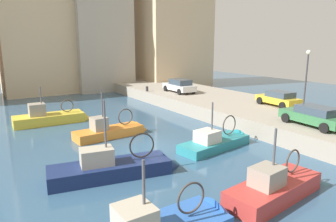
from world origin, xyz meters
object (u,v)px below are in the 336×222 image
object	(u,v)px
fishing_boat_navy	(117,173)
fishing_boat_red	(277,194)
fishing_boat_orange	(113,134)
fishing_boat_yellow	(54,122)
parked_car_yellow	(279,98)
parked_car_white	(180,86)
parked_car_green	(315,116)
mooring_bollard_mid	(147,89)
fishing_boat_teal	(218,145)
quay_streetlamp	(307,70)

from	to	relation	value
fishing_boat_navy	fishing_boat_red	bearing A→B (deg)	-48.77
fishing_boat_orange	fishing_boat_yellow	size ratio (longest dim) A/B	0.91
parked_car_yellow	parked_car_white	world-z (taller)	parked_car_white
fishing_boat_orange	fishing_boat_navy	bearing A→B (deg)	-111.17
parked_car_green	fishing_boat_orange	bearing A→B (deg)	140.47
fishing_boat_red	fishing_boat_navy	size ratio (longest dim) A/B	0.85
fishing_boat_navy	parked_car_green	world-z (taller)	fishing_boat_navy
parked_car_yellow	parked_car_green	distance (m)	6.62
fishing_boat_yellow	parked_car_yellow	xyz separation A→B (m)	(16.85, -9.25, 1.76)
parked_car_green	mooring_bollard_mid	bearing A→B (deg)	96.28
fishing_boat_teal	quay_streetlamp	world-z (taller)	quay_streetlamp
fishing_boat_yellow	parked_car_green	distance (m)	20.04
fishing_boat_orange	fishing_boat_teal	bearing A→B (deg)	-50.93
fishing_boat_orange	fishing_boat_red	xyz separation A→B (m)	(2.53, -12.28, -0.00)
mooring_bollard_mid	quay_streetlamp	bearing A→B (deg)	-70.35
parked_car_green	parked_car_white	size ratio (longest dim) A/B	1.02
fishing_boat_navy	parked_car_yellow	size ratio (longest dim) A/B	1.76
parked_car_white	mooring_bollard_mid	bearing A→B (deg)	135.15
quay_streetlamp	mooring_bollard_mid	bearing A→B (deg)	109.65
fishing_boat_teal	fishing_boat_red	world-z (taller)	fishing_boat_red
parked_car_green	fishing_boat_yellow	bearing A→B (deg)	131.91
parked_car_green	quay_streetlamp	size ratio (longest dim) A/B	0.93
fishing_boat_yellow	parked_car_white	xyz separation A→B (m)	(13.88, 1.55, 1.83)
parked_car_white	quay_streetlamp	size ratio (longest dim) A/B	0.91
quay_streetlamp	parked_car_green	bearing A→B (deg)	-137.93
fishing_boat_navy	parked_car_yellow	bearing A→B (deg)	11.61
fishing_boat_teal	fishing_boat_navy	xyz separation A→B (m)	(-7.31, -0.62, -0.00)
fishing_boat_teal	parked_car_white	world-z (taller)	fishing_boat_teal
fishing_boat_navy	parked_car_white	size ratio (longest dim) A/B	1.59
fishing_boat_teal	fishing_boat_navy	world-z (taller)	fishing_boat_navy
parked_car_yellow	fishing_boat_orange	bearing A→B (deg)	167.56
parked_car_white	mooring_bollard_mid	xyz separation A→B (m)	(-2.64, 2.63, -0.47)
parked_car_yellow	fishing_boat_red	bearing A→B (deg)	-141.52
parked_car_yellow	mooring_bollard_mid	distance (m)	14.56
quay_streetlamp	fishing_boat_red	bearing A→B (deg)	-149.64
fishing_boat_teal	fishing_boat_red	distance (m)	6.77
fishing_boat_red	parked_car_green	distance (m)	8.96
fishing_boat_orange	quay_streetlamp	world-z (taller)	quay_streetlamp
parked_car_white	fishing_boat_navy	bearing A→B (deg)	-133.79
fishing_boat_red	fishing_boat_navy	bearing A→B (deg)	131.23
mooring_bollard_mid	parked_car_white	bearing A→B (deg)	-44.85
fishing_boat_orange	fishing_boat_red	size ratio (longest dim) A/B	0.98
fishing_boat_navy	parked_car_white	bearing A→B (deg)	46.21
parked_car_yellow	mooring_bollard_mid	bearing A→B (deg)	112.70
fishing_boat_red	fishing_boat_navy	world-z (taller)	fishing_boat_navy
mooring_bollard_mid	parked_car_yellow	bearing A→B (deg)	-67.30
fishing_boat_yellow	parked_car_green	size ratio (longest dim) A/B	1.42
parked_car_green	parked_car_white	distance (m)	16.41
fishing_boat_teal	mooring_bollard_mid	world-z (taller)	fishing_boat_teal
fishing_boat_orange	parked_car_white	size ratio (longest dim) A/B	1.33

